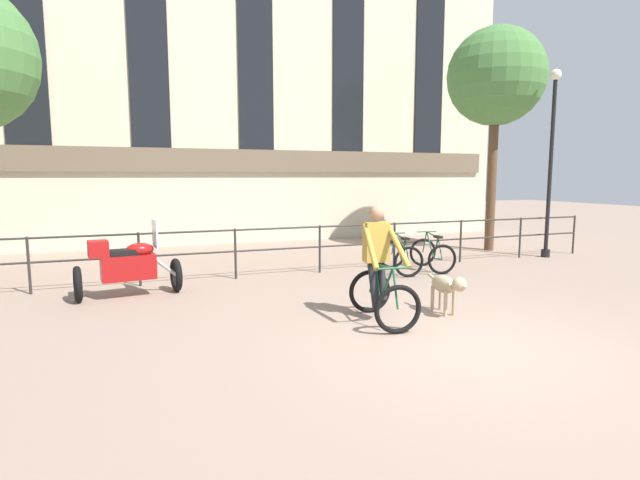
{
  "coord_description": "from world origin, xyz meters",
  "views": [
    {
      "loc": [
        -3.95,
        -4.94,
        2.13
      ],
      "look_at": [
        -0.91,
        2.86,
        1.05
      ],
      "focal_mm": 28.0,
      "sensor_mm": 36.0,
      "label": 1
    }
  ],
  "objects_px": {
    "parked_bicycle_near_lamp": "(400,257)",
    "parked_bicycle_mid_left": "(432,254)",
    "street_lamp": "(551,154)",
    "parked_motorcycle": "(128,266)",
    "dog": "(447,286)",
    "cyclist_with_bike": "(380,269)"
  },
  "relations": [
    {
      "from": "cyclist_with_bike",
      "to": "parked_motorcycle",
      "type": "distance_m",
      "value": 4.51
    },
    {
      "from": "cyclist_with_bike",
      "to": "parked_bicycle_mid_left",
      "type": "distance_m",
      "value": 4.31
    },
    {
      "from": "parked_motorcycle",
      "to": "cyclist_with_bike",
      "type": "bearing_deg",
      "value": -137.27
    },
    {
      "from": "parked_bicycle_near_lamp",
      "to": "parked_bicycle_mid_left",
      "type": "distance_m",
      "value": 0.84
    },
    {
      "from": "parked_bicycle_near_lamp",
      "to": "parked_bicycle_mid_left",
      "type": "bearing_deg",
      "value": -170.23
    },
    {
      "from": "cyclist_with_bike",
      "to": "parked_motorcycle",
      "type": "xyz_separation_m",
      "value": [
        -3.46,
        2.89,
        -0.2
      ]
    },
    {
      "from": "dog",
      "to": "parked_bicycle_near_lamp",
      "type": "height_order",
      "value": "parked_bicycle_near_lamp"
    },
    {
      "from": "parked_bicycle_mid_left",
      "to": "dog",
      "type": "bearing_deg",
      "value": 69.42
    },
    {
      "from": "parked_bicycle_mid_left",
      "to": "street_lamp",
      "type": "bearing_deg",
      "value": -162.96
    },
    {
      "from": "dog",
      "to": "street_lamp",
      "type": "xyz_separation_m",
      "value": [
        5.75,
        3.7,
        2.23
      ]
    },
    {
      "from": "parked_bicycle_near_lamp",
      "to": "street_lamp",
      "type": "bearing_deg",
      "value": -164.37
    },
    {
      "from": "cyclist_with_bike",
      "to": "dog",
      "type": "height_order",
      "value": "cyclist_with_bike"
    },
    {
      "from": "parked_bicycle_mid_left",
      "to": "street_lamp",
      "type": "relative_size",
      "value": 0.25
    },
    {
      "from": "cyclist_with_bike",
      "to": "parked_bicycle_near_lamp",
      "type": "bearing_deg",
      "value": 61.98
    },
    {
      "from": "dog",
      "to": "parked_bicycle_near_lamp",
      "type": "bearing_deg",
      "value": 72.26
    },
    {
      "from": "dog",
      "to": "street_lamp",
      "type": "height_order",
      "value": "street_lamp"
    },
    {
      "from": "cyclist_with_bike",
      "to": "parked_bicycle_near_lamp",
      "type": "xyz_separation_m",
      "value": [
        2.16,
        3.08,
        -0.41
      ]
    },
    {
      "from": "parked_motorcycle",
      "to": "parked_bicycle_mid_left",
      "type": "xyz_separation_m",
      "value": [
        6.45,
        0.19,
        -0.2
      ]
    },
    {
      "from": "parked_motorcycle",
      "to": "parked_bicycle_near_lamp",
      "type": "distance_m",
      "value": 5.62
    },
    {
      "from": "parked_bicycle_mid_left",
      "to": "street_lamp",
      "type": "height_order",
      "value": "street_lamp"
    },
    {
      "from": "parked_motorcycle",
      "to": "dog",
      "type": "bearing_deg",
      "value": -130.94
    },
    {
      "from": "parked_bicycle_mid_left",
      "to": "street_lamp",
      "type": "xyz_separation_m",
      "value": [
        3.86,
        0.48,
        2.33
      ]
    }
  ]
}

